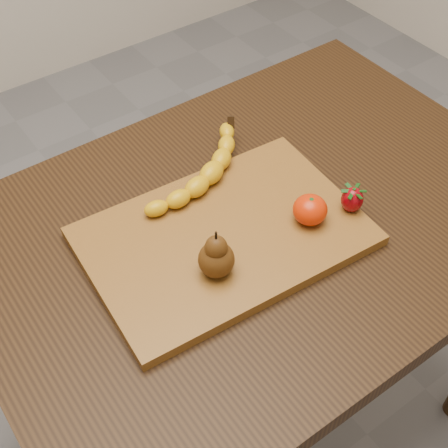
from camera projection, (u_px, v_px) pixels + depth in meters
ground at (248, 416)px, 1.63m from camera, size 3.50×3.50×0.00m
table at (258, 252)px, 1.15m from camera, size 1.00×0.70×0.76m
cutting_board at (224, 236)px, 1.03m from camera, size 0.47×0.33×0.02m
banana at (212, 173)px, 1.09m from camera, size 0.24×0.15×0.04m
pear at (216, 253)px, 0.93m from camera, size 0.06×0.06×0.09m
mandarin at (310, 210)px, 1.02m from camera, size 0.07×0.07×0.05m
strawberry at (352, 199)px, 1.04m from camera, size 0.05×0.05×0.05m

